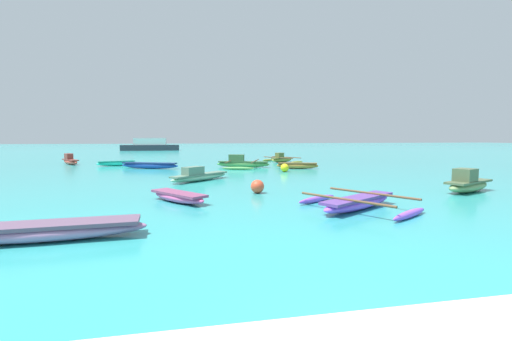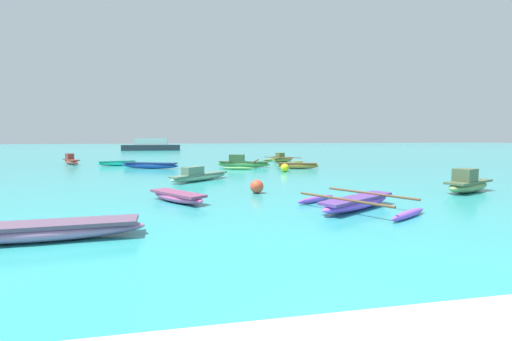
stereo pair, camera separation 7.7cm
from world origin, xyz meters
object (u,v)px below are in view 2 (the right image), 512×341
moored_boat_8 (199,176)px  distant_ferry (151,145)px  moored_boat_4 (468,184)px  moored_boat_3 (242,163)px  moored_boat_5 (298,165)px  moored_boat_9 (357,203)px  moored_boat_10 (117,163)px  moored_boat_0 (282,159)px  moored_boat_6 (150,165)px  mooring_buoy_1 (257,186)px  moored_boat_2 (71,161)px  moored_boat_1 (45,230)px  moored_boat_7 (178,196)px  mooring_buoy_0 (285,168)px

moored_boat_8 → distant_ferry: 41.59m
distant_ferry → moored_boat_4: bearing=-70.4°
moored_boat_3 → distant_ferry: distant_ferry is taller
moored_boat_3 → moored_boat_5: 3.95m
moored_boat_9 → moored_boat_10: (-10.14, 17.73, 0.01)m
moored_boat_0 → moored_boat_5: bearing=-126.0°
moored_boat_6 → mooring_buoy_1: bearing=-42.2°
moored_boat_8 → distant_ferry: size_ratio=0.34×
moored_boat_2 → moored_boat_5: moored_boat_2 is taller
moored_boat_1 → moored_boat_2: moored_boat_2 is taller
moored_boat_3 → moored_boat_7: moored_boat_3 is taller
moored_boat_2 → moored_boat_1: bearing=-16.7°
moored_boat_6 → mooring_buoy_1: size_ratio=7.86×
moored_boat_2 → moored_boat_9: size_ratio=0.74×
moored_boat_4 → mooring_buoy_1: 8.12m
distant_ferry → mooring_buoy_0: bearing=-72.6°
moored_boat_9 → moored_boat_10: 20.43m
moored_boat_3 → moored_boat_10: 9.47m
moored_boat_0 → moored_boat_3: (-4.07, -4.26, 0.03)m
moored_boat_4 → moored_boat_7: bearing=155.5°
moored_boat_4 → mooring_buoy_0: (-4.79, 8.87, -0.07)m
moored_boat_0 → moored_boat_7: bearing=-146.3°
moored_boat_1 → distant_ferry: 50.39m
moored_boat_3 → distant_ferry: 35.34m
moored_boat_1 → moored_boat_10: size_ratio=1.42×
moored_boat_6 → moored_boat_9: bearing=-39.6°
moored_boat_2 → moored_boat_3: bearing=35.0°
moored_boat_5 → moored_boat_6: 10.00m
moored_boat_10 → mooring_buoy_0: 12.94m
moored_boat_1 → moored_boat_10: (-2.42, 19.37, -0.00)m
mooring_buoy_1 → distant_ferry: bearing=100.8°
moored_boat_1 → moored_boat_9: (7.72, 1.64, -0.01)m
moored_boat_10 → mooring_buoy_1: (7.80, -14.35, 0.05)m
moored_boat_6 → mooring_buoy_1: (5.14, -11.49, 0.02)m
moored_boat_8 → moored_boat_7: bearing=-142.2°
moored_boat_8 → moored_boat_10: 11.66m
moored_boat_8 → moored_boat_10: bearing=75.8°
moored_boat_8 → moored_boat_9: bearing=-103.5°
moored_boat_0 → mooring_buoy_1: size_ratio=7.40×
mooring_buoy_0 → mooring_buoy_1: mooring_buoy_1 is taller
moored_boat_1 → mooring_buoy_1: size_ratio=7.66×
moored_boat_1 → moored_boat_7: 4.54m
moored_boat_1 → moored_boat_4: bearing=11.5°
moored_boat_5 → moored_boat_8: (-6.71, -5.25, 0.02)m
moored_boat_10 → mooring_buoy_0: mooring_buoy_0 is taller
moored_boat_10 → moored_boat_3: bearing=-38.4°
moored_boat_3 → moored_boat_4: (6.84, -12.60, 0.03)m
moored_boat_6 → moored_boat_8: (3.08, -7.30, 0.02)m
moored_boat_0 → moored_boat_4: bearing=-111.2°
moored_boat_0 → moored_boat_6: bearing=170.9°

